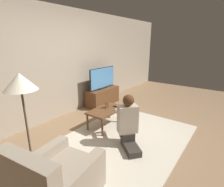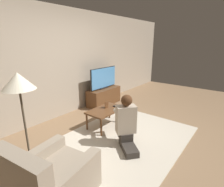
% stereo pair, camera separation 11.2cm
% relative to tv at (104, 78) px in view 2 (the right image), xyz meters
% --- Properties ---
extents(ground_plane, '(10.00, 10.00, 0.00)m').
position_rel_tv_xyz_m(ground_plane, '(-1.24, -1.60, -0.80)').
color(ground_plane, '#896B4C').
extents(wall_back, '(10.00, 0.06, 2.60)m').
position_rel_tv_xyz_m(wall_back, '(-1.24, 0.33, 0.50)').
color(wall_back, tan).
rests_on(wall_back, ground_plane).
extents(rug, '(2.67, 2.04, 0.02)m').
position_rel_tv_xyz_m(rug, '(-1.24, -1.60, -0.79)').
color(rug, beige).
rests_on(rug, ground_plane).
extents(tv_stand, '(1.09, 0.42, 0.49)m').
position_rel_tv_xyz_m(tv_stand, '(0.00, -0.00, -0.56)').
color(tv_stand, brown).
rests_on(tv_stand, ground_plane).
extents(tv, '(1.04, 0.08, 0.61)m').
position_rel_tv_xyz_m(tv, '(0.00, 0.00, 0.00)').
color(tv, black).
rests_on(tv, tv_stand).
extents(coffee_table, '(0.84, 0.48, 0.41)m').
position_rel_tv_xyz_m(coffee_table, '(-1.07, -0.98, -0.44)').
color(coffee_table, brown).
rests_on(coffee_table, ground_plane).
extents(floor_lamp, '(0.46, 0.46, 1.42)m').
position_rel_tv_xyz_m(floor_lamp, '(-2.71, -0.79, 0.42)').
color(floor_lamp, '#4C4233').
rests_on(floor_lamp, ground_plane).
extents(armchair, '(0.99, 0.87, 0.83)m').
position_rel_tv_xyz_m(armchair, '(-2.90, -1.70, -0.53)').
color(armchair, gray).
rests_on(armchair, ground_plane).
extents(person_kneeling, '(0.72, 0.80, 0.95)m').
position_rel_tv_xyz_m(person_kneeling, '(-1.42, -1.75, -0.33)').
color(person_kneeling, '#332D28').
rests_on(person_kneeling, rug).
extents(picture_frame, '(0.11, 0.01, 0.15)m').
position_rel_tv_xyz_m(picture_frame, '(-0.99, -0.94, -0.32)').
color(picture_frame, brown).
rests_on(picture_frame, coffee_table).
extents(remote, '(0.04, 0.15, 0.02)m').
position_rel_tv_xyz_m(remote, '(-0.83, -1.08, -0.38)').
color(remote, black).
rests_on(remote, coffee_table).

